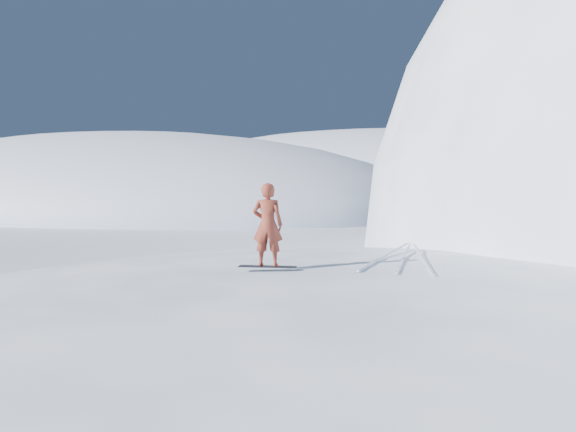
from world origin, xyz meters
The scene contains 8 objects.
near_ridge centered at (1.00, 3.00, 0.00)m, with size 36.00×28.00×4.80m, color white.
far_ridge_a centered at (-70.00, 60.00, 0.00)m, with size 120.00×70.00×28.00m, color white.
far_ridge_c centered at (-40.00, 110.00, 0.00)m, with size 140.00×90.00×36.00m, color white.
wind_bumps centered at (-0.56, 2.12, 0.00)m, with size 16.00×14.40×1.00m.
snowboard centered at (-3.40, 1.68, 2.41)m, with size 1.31×0.25×0.02m, color black.
snowboarder centered at (-3.40, 1.68, 3.35)m, with size 0.68×0.45×1.86m, color maroon.
vapor_plume centered at (-68.46, 44.07, 0.00)m, with size 10.28×8.22×7.19m, color white.
board_tracks centered at (-1.17, 5.04, 2.42)m, with size 2.07×5.99×0.04m.
Camera 1 is at (2.20, -8.27, 4.14)m, focal length 32.00 mm.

